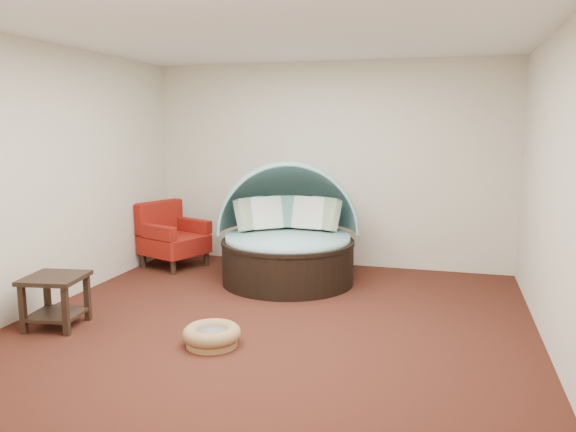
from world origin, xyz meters
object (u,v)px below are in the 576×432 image
(red_armchair, at_px, (172,237))
(side_table, at_px, (56,294))
(pet_basket, at_px, (212,335))
(canopy_daybed, at_px, (288,226))

(red_armchair, xyz_separation_m, side_table, (0.05, -2.50, -0.08))
(pet_basket, xyz_separation_m, side_table, (-1.64, 0.02, 0.24))
(canopy_daybed, xyz_separation_m, pet_basket, (-0.06, -2.25, -0.61))
(canopy_daybed, bearing_deg, red_armchair, 154.95)
(canopy_daybed, relative_size, side_table, 3.42)
(red_armchair, bearing_deg, pet_basket, -34.85)
(pet_basket, height_order, side_table, side_table)
(pet_basket, distance_m, side_table, 1.66)
(canopy_daybed, xyz_separation_m, side_table, (-1.70, -2.23, -0.37))
(pet_basket, xyz_separation_m, red_armchair, (-1.69, 2.52, 0.32))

